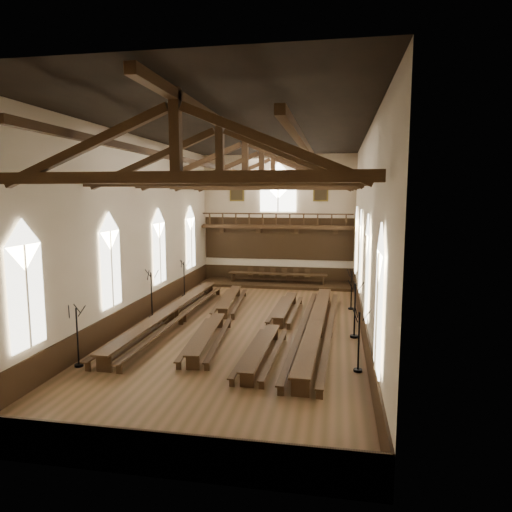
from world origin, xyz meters
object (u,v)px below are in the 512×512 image
(candelabrum_left_near, at_px, (78,348))
(candelabrum_left_far, at_px, (184,285))
(refectory_row_b, at_px, (220,314))
(high_table, at_px, (277,275))
(candelabrum_right_near, at_px, (358,353))
(candelabrum_right_mid, at_px, (355,320))
(candelabrum_right_far, at_px, (351,297))
(refectory_row_c, at_px, (276,325))
(refectory_row_d, at_px, (316,324))
(refectory_row_a, at_px, (171,312))
(candelabrum_left_mid, at_px, (152,303))
(dais, at_px, (277,284))

(candelabrum_left_near, xyz_separation_m, candelabrum_left_far, (-0.00, 12.98, -0.01))
(refectory_row_b, bearing_deg, high_table, 81.22)
(candelabrum_left_near, bearing_deg, candelabrum_left_far, 90.00)
(candelabrum_right_near, bearing_deg, candelabrum_right_mid, 90.00)
(candelabrum_right_near, xyz_separation_m, candelabrum_right_far, (-0.00, 9.97, -0.02))
(candelabrum_right_mid, bearing_deg, refectory_row_b, 170.05)
(refectory_row_b, distance_m, candelabrum_right_near, 9.02)
(refectory_row_c, relative_size, candelabrum_right_mid, 4.80)
(refectory_row_d, distance_m, candelabrum_right_mid, 1.85)
(refectory_row_b, height_order, refectory_row_c, refectory_row_b)
(refectory_row_a, xyz_separation_m, candelabrum_right_mid, (9.71, -0.90, 0.27))
(candelabrum_left_near, bearing_deg, candelabrum_right_near, 7.43)
(candelabrum_right_far, bearing_deg, refectory_row_a, -154.21)
(refectory_row_a, relative_size, candelabrum_left_mid, 5.41)
(candelabrum_left_far, bearing_deg, dais, 41.36)
(candelabrum_right_far, bearing_deg, refectory_row_b, -148.33)
(candelabrum_right_far, bearing_deg, candelabrum_right_near, -90.00)
(high_table, bearing_deg, refectory_row_c, -82.92)
(candelabrum_left_near, xyz_separation_m, candelabrum_right_far, (11.10, 11.41, -0.03))
(refectory_row_c, relative_size, candelabrum_left_mid, 4.93)
(dais, bearing_deg, refectory_row_c, -82.92)
(refectory_row_d, relative_size, high_table, 1.97)
(refectory_row_c, relative_size, candelabrum_left_far, 5.39)
(refectory_row_d, bearing_deg, dais, 106.21)
(refectory_row_a, height_order, refectory_row_d, same)
(candelabrum_left_near, relative_size, candelabrum_left_far, 1.02)
(candelabrum_left_near, height_order, candelabrum_left_far, candelabrum_left_near)
(candelabrum_left_mid, distance_m, candelabrum_right_mid, 11.22)
(high_table, bearing_deg, dais, -90.90)
(refectory_row_b, distance_m, dais, 11.11)
(refectory_row_c, height_order, high_table, high_table)
(refectory_row_d, height_order, high_table, high_table)
(refectory_row_d, distance_m, candelabrum_right_far, 5.85)
(dais, bearing_deg, candelabrum_right_near, -72.06)
(refectory_row_d, xyz_separation_m, candelabrum_right_near, (1.83, -4.42, 0.18))
(high_table, xyz_separation_m, candelabrum_left_far, (-5.73, -5.05, -0.04))
(refectory_row_a, relative_size, candelabrum_left_near, 5.81)
(refectory_row_b, distance_m, candelabrum_left_near, 8.14)
(candelabrum_right_near, relative_size, candelabrum_right_mid, 0.90)
(candelabrum_right_mid, bearing_deg, dais, 113.73)
(refectory_row_b, height_order, candelabrum_left_near, candelabrum_left_near)
(refectory_row_b, xyz_separation_m, dais, (1.69, 10.97, -0.40))
(refectory_row_c, height_order, candelabrum_right_mid, candelabrum_right_mid)
(refectory_row_c, distance_m, candelabrum_left_near, 9.24)
(dais, relative_size, candelabrum_right_far, 4.59)
(refectory_row_c, xyz_separation_m, candelabrum_right_far, (3.84, 5.71, 0.27))
(refectory_row_d, relative_size, dais, 1.31)
(candelabrum_left_near, distance_m, candelabrum_left_far, 12.98)
(high_table, distance_m, candelabrum_right_near, 17.43)
(candelabrum_right_near, bearing_deg, refectory_row_c, 132.03)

